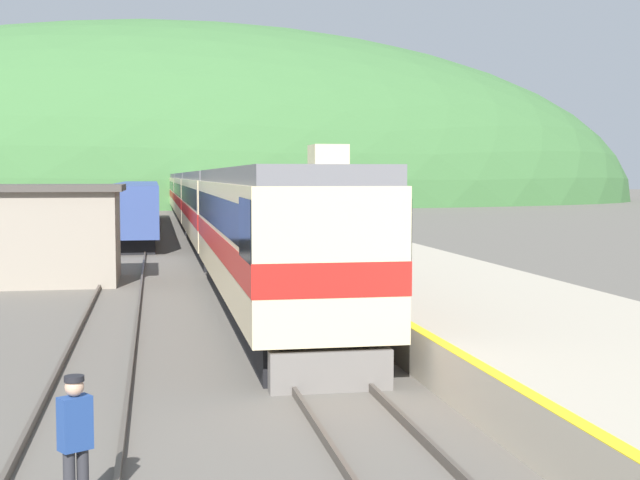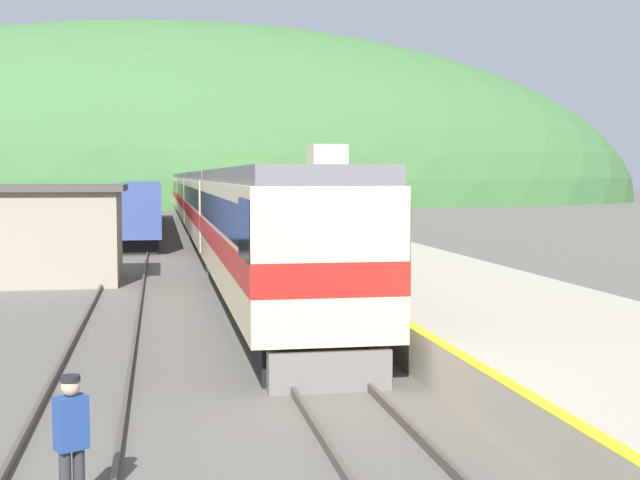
% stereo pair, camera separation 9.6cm
% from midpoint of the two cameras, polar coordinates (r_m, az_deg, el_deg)
% --- Properties ---
extents(track_main, '(1.52, 180.00, 0.16)m').
position_cam_midpoint_polar(track_main, '(66.08, -7.53, 0.70)').
color(track_main, '#4C443D').
rests_on(track_main, ground).
extents(track_siding, '(1.52, 180.00, 0.16)m').
position_cam_midpoint_polar(track_siding, '(66.02, -11.36, 0.65)').
color(track_siding, '#4C443D').
rests_on(track_siding, ground).
extents(platform, '(6.54, 140.00, 0.96)m').
position_cam_midpoint_polar(platform, '(46.75, -0.11, -0.18)').
color(platform, '#B2A893').
rests_on(platform, ground).
extents(distant_hills, '(144.71, 65.12, 53.29)m').
position_cam_midpoint_polar(distant_hills, '(136.02, -8.94, 2.39)').
color(distant_hills, '#3D6B38').
rests_on(distant_hills, ground).
extents(station_shed, '(8.40, 5.09, 3.67)m').
position_cam_midpoint_polar(station_shed, '(34.83, -19.13, 0.39)').
color(station_shed, gray).
rests_on(station_shed, ground).
extents(express_train_lead_car, '(2.99, 19.50, 4.56)m').
position_cam_midpoint_polar(express_train_lead_car, '(25.52, -3.22, 0.33)').
color(express_train_lead_car, black).
rests_on(express_train_lead_car, ground).
extents(carriage_second, '(2.98, 21.95, 4.20)m').
position_cam_midpoint_polar(carriage_second, '(47.24, -6.47, 2.03)').
color(carriage_second, black).
rests_on(carriage_second, ground).
extents(carriage_third, '(2.98, 21.95, 4.20)m').
position_cam_midpoint_polar(carriage_third, '(70.03, -7.71, 2.69)').
color(carriage_third, black).
rests_on(carriage_third, ground).
extents(carriage_fourth, '(2.98, 21.95, 4.20)m').
position_cam_midpoint_polar(carriage_fourth, '(92.84, -8.34, 3.03)').
color(carriage_fourth, black).
rests_on(carriage_fourth, ground).
extents(siding_train, '(2.90, 42.29, 3.47)m').
position_cam_midpoint_polar(siding_train, '(66.03, -11.38, 2.14)').
color(siding_train, black).
rests_on(siding_train, ground).
extents(track_worker, '(0.42, 0.37, 1.68)m').
position_cam_midpoint_polar(track_worker, '(10.94, -15.38, -12.09)').
color(track_worker, '#2D2D33').
rests_on(track_worker, ground).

